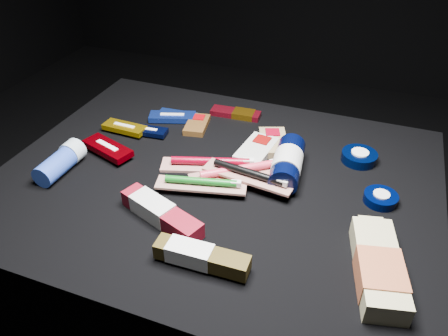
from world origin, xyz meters
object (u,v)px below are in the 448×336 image
(lotion_bottle, at_px, (288,163))
(bodywash_bottle, at_px, (378,268))
(deodorant_stick, at_px, (61,162))
(toothpaste_carton_red, at_px, (158,212))

(lotion_bottle, relative_size, bodywash_bottle, 0.93)
(bodywash_bottle, distance_m, deodorant_stick, 0.71)
(lotion_bottle, xyz_separation_m, bodywash_bottle, (0.22, -0.24, -0.01))
(toothpaste_carton_red, bearing_deg, lotion_bottle, 69.21)
(toothpaste_carton_red, bearing_deg, deodorant_stick, -172.84)
(lotion_bottle, xyz_separation_m, toothpaste_carton_red, (-0.20, -0.23, -0.01))
(bodywash_bottle, bearing_deg, toothpaste_carton_red, 166.88)
(deodorant_stick, distance_m, toothpaste_carton_red, 0.29)
(deodorant_stick, bearing_deg, lotion_bottle, 19.76)
(lotion_bottle, bearing_deg, bodywash_bottle, -53.44)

